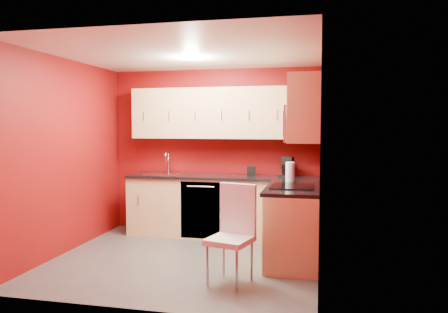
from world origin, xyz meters
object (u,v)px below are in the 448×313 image
at_px(microwave, 303,124).
at_px(coffee_maker, 286,167).
at_px(sink, 165,172).
at_px(dining_chair, 230,235).
at_px(paper_towel, 290,172).
at_px(napkin_holder, 251,171).

distance_m(microwave, coffee_maker, 1.24).
height_order(sink, dining_chair, sink).
distance_m(microwave, dining_chair, 1.60).
bearing_deg(paper_towel, coffee_maker, 98.71).
height_order(microwave, coffee_maker, microwave).
bearing_deg(paper_towel, napkin_holder, 130.15).
relative_size(microwave, sink, 1.46).
height_order(napkin_holder, paper_towel, paper_towel).
relative_size(microwave, paper_towel, 2.86).
relative_size(sink, coffee_maker, 1.85).
xyz_separation_m(microwave, dining_chair, (-0.69, -0.88, -1.15)).
bearing_deg(dining_chair, paper_towel, 82.57).
distance_m(microwave, paper_towel, 0.74).
height_order(microwave, dining_chair, microwave).
relative_size(sink, paper_towel, 1.96).
xyz_separation_m(microwave, paper_towel, (-0.17, 0.37, -0.62)).
xyz_separation_m(paper_towel, dining_chair, (-0.53, -1.24, -0.53)).
bearing_deg(sink, microwave, -25.60).
bearing_deg(coffee_maker, napkin_holder, -167.80).
bearing_deg(napkin_holder, sink, -175.97).
height_order(coffee_maker, dining_chair, coffee_maker).
bearing_deg(microwave, coffee_maker, 104.48).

